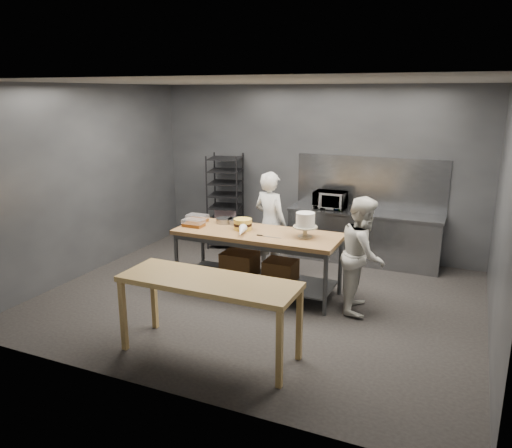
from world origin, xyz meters
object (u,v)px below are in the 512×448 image
(work_table, at_px, (257,254))
(frosted_cake_stand, at_px, (305,222))
(chef_right, at_px, (363,254))
(speed_rack, at_px, (226,202))
(layer_cake, at_px, (243,224))
(chef_behind, at_px, (270,223))
(microwave, at_px, (330,200))
(near_counter, at_px, (209,287))

(work_table, relative_size, frosted_cake_stand, 6.85)
(work_table, distance_m, chef_right, 1.55)
(speed_rack, distance_m, layer_cake, 2.23)
(chef_behind, xyz_separation_m, layer_cake, (-0.12, -0.77, 0.16))
(work_table, height_order, microwave, microwave)
(speed_rack, height_order, chef_right, speed_rack)
(work_table, height_order, chef_behind, chef_behind)
(microwave, bearing_deg, work_table, -105.29)
(near_counter, distance_m, chef_behind, 2.71)
(work_table, height_order, speed_rack, speed_rack)
(chef_right, bearing_deg, chef_behind, 56.96)
(near_counter, xyz_separation_m, microwave, (0.28, 3.85, 0.24))
(chef_behind, bearing_deg, layer_cake, 99.27)
(near_counter, height_order, microwave, microwave)
(near_counter, xyz_separation_m, layer_cake, (-0.49, 1.92, 0.19))
(work_table, bearing_deg, chef_behind, 98.33)
(frosted_cake_stand, bearing_deg, layer_cake, 179.03)
(chef_behind, relative_size, chef_right, 1.07)
(work_table, distance_m, speed_rack, 2.40)
(work_table, xyz_separation_m, frosted_cake_stand, (0.72, 0.00, 0.57))
(work_table, bearing_deg, frosted_cake_stand, 0.29)
(work_table, relative_size, speed_rack, 1.37)
(speed_rack, bearing_deg, chef_right, -31.93)
(chef_behind, distance_m, frosted_cake_stand, 1.19)
(frosted_cake_stand, bearing_deg, near_counter, -103.80)
(near_counter, relative_size, chef_behind, 1.19)
(chef_behind, xyz_separation_m, frosted_cake_stand, (0.84, -0.78, 0.31))
(speed_rack, height_order, layer_cake, speed_rack)
(work_table, distance_m, layer_cake, 0.49)
(near_counter, distance_m, layer_cake, 1.99)
(work_table, xyz_separation_m, chef_behind, (-0.12, 0.79, 0.26))
(chef_behind, height_order, frosted_cake_stand, chef_behind)
(work_table, bearing_deg, chef_right, -0.37)
(near_counter, relative_size, layer_cake, 7.50)
(speed_rack, bearing_deg, chef_behind, -38.47)
(work_table, bearing_deg, speed_rack, 128.27)
(microwave, distance_m, frosted_cake_stand, 1.96)
(work_table, distance_m, microwave, 2.07)
(chef_right, height_order, microwave, chef_right)
(near_counter, relative_size, chef_right, 1.28)
(layer_cake, bearing_deg, near_counter, -75.58)
(chef_right, relative_size, frosted_cake_stand, 4.46)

